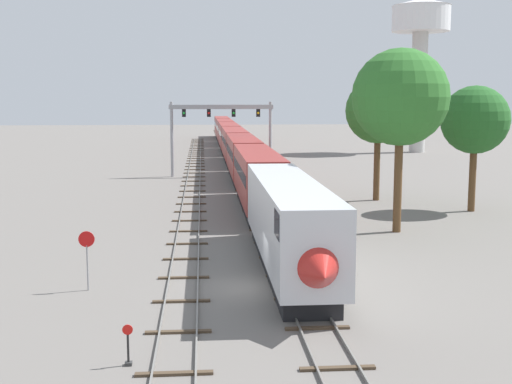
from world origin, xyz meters
TOP-DOWN VIEW (x-y plane):
  - ground_plane at (0.00, 0.00)m, footprint 400.00×400.00m
  - track_main at (2.00, 60.00)m, footprint 2.60×200.00m
  - track_near at (-3.50, 40.00)m, footprint 2.60×160.00m
  - passenger_train at (2.00, 62.73)m, footprint 3.04×138.12m
  - signal_gantry at (-0.25, 46.84)m, footprint 12.10×0.49m
  - water_tower at (33.83, 79.46)m, footprint 9.69×9.69m
  - switch_stand at (-5.10, -9.05)m, footprint 0.36×0.24m
  - stop_sign at (-8.00, 0.25)m, footprint 0.76×0.08m
  - trackside_tree_left at (10.77, 12.89)m, footprint 6.53×6.53m
  - trackside_tree_mid at (13.06, 27.10)m, footprint 5.79×5.79m
  - trackside_tree_right at (19.25, 20.70)m, footprint 5.45×5.45m

SIDE VIEW (x-z plane):
  - ground_plane at x=0.00m, z-range 0.00..0.00m
  - track_main at x=2.00m, z-range -0.01..0.15m
  - track_near at x=-3.50m, z-range -0.01..0.15m
  - switch_stand at x=-5.10m, z-range -0.21..1.25m
  - stop_sign at x=-8.00m, z-range 0.43..3.31m
  - passenger_train at x=2.00m, z-range 0.21..5.01m
  - signal_gantry at x=-0.25m, z-range 1.98..10.68m
  - trackside_tree_right at x=19.25m, z-range 2.29..12.41m
  - trackside_tree_mid at x=13.06m, z-range 2.51..13.41m
  - trackside_tree_left at x=10.77m, z-range 2.91..15.35m
  - water_tower at x=33.83m, z-range 7.28..32.68m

